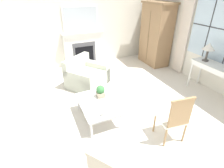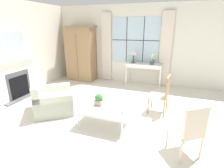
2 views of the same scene
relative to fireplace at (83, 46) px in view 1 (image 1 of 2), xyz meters
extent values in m
plane|color=silver|center=(2.91, -0.30, -0.66)|extent=(14.00, 14.00, 0.00)
cube|color=silver|center=(2.91, 2.73, 0.74)|extent=(7.20, 0.06, 2.80)
cube|color=silver|center=(2.91, 2.69, 0.91)|extent=(1.71, 0.01, 1.60)
cube|color=#2D2D33|center=(2.60, 2.69, 0.91)|extent=(0.02, 0.02, 1.60)
cube|color=#2D2D33|center=(2.91, 2.69, 0.91)|extent=(1.71, 0.02, 0.02)
cube|color=beige|center=(1.82, 2.65, 0.62)|extent=(0.38, 0.06, 2.52)
cube|color=silver|center=(-0.12, 0.30, 0.74)|extent=(0.06, 7.20, 2.80)
cube|color=#515156|center=(0.08, 0.00, -0.64)|extent=(0.34, 1.19, 0.04)
cube|color=white|center=(0.00, 0.00, -0.10)|extent=(0.18, 1.32, 1.13)
cube|color=white|center=(0.03, 0.00, 0.48)|extent=(0.24, 1.40, 0.04)
cube|color=black|center=(0.10, 0.00, -0.29)|extent=(0.02, 0.63, 0.62)
cube|color=#515156|center=(0.09, 0.00, -0.23)|extent=(0.01, 0.79, 0.78)
cube|color=white|center=(-0.07, 0.00, 0.89)|extent=(0.04, 1.16, 0.80)
cube|color=silver|center=(-0.05, 0.00, 0.89)|extent=(0.01, 1.08, 0.72)
cube|color=#93704C|center=(0.87, 2.35, 0.34)|extent=(1.07, 0.59, 2.01)
cube|color=olive|center=(0.87, 2.35, 1.37)|extent=(1.15, 0.65, 0.06)
cube|color=brown|center=(0.87, 2.05, 0.30)|extent=(0.01, 0.01, 1.69)
sphere|color=#997F4C|center=(0.82, 2.05, 0.34)|extent=(0.03, 0.03, 0.03)
sphere|color=#997F4C|center=(0.92, 2.05, 0.34)|extent=(0.03, 0.03, 0.03)
cube|color=white|center=(3.33, 2.41, 0.13)|extent=(1.27, 0.45, 0.03)
cube|color=white|center=(3.33, 2.41, 0.06)|extent=(1.22, 0.44, 0.10)
cylinder|color=white|center=(2.73, 2.22, -0.28)|extent=(0.04, 0.04, 0.78)
cylinder|color=white|center=(2.73, 2.60, -0.28)|extent=(0.04, 0.04, 0.78)
cylinder|color=#4C4742|center=(2.94, 2.41, 0.16)|extent=(0.16, 0.16, 0.02)
cylinder|color=#4C4742|center=(2.94, 2.41, 0.30)|extent=(0.05, 0.05, 0.27)
cone|color=white|center=(2.94, 2.41, 0.52)|extent=(0.30, 0.30, 0.17)
cube|color=beige|center=(1.55, -0.34, -0.45)|extent=(1.30, 1.32, 0.43)
cube|color=beige|center=(1.27, -0.56, -0.06)|extent=(0.73, 0.89, 0.36)
cube|color=beige|center=(1.31, -0.03, -0.38)|extent=(0.82, 0.69, 0.57)
cube|color=beige|center=(1.79, -0.66, -0.38)|extent=(0.82, 0.69, 0.57)
cube|color=beige|center=(4.03, 0.45, -0.24)|extent=(0.49, 0.49, 0.03)
cube|color=#9E7A51|center=(4.23, 0.42, 0.02)|extent=(0.08, 0.41, 0.49)
cube|color=#9E7A51|center=(4.23, 0.42, 0.28)|extent=(0.09, 0.43, 0.05)
cylinder|color=#9E7A51|center=(3.82, 0.28, -0.46)|extent=(0.04, 0.04, 0.41)
cylinder|color=#9E7A51|center=(3.87, 0.66, -0.46)|extent=(0.04, 0.04, 0.41)
cylinder|color=#9E7A51|center=(4.20, 0.24, -0.46)|extent=(0.04, 0.04, 0.41)
cylinder|color=#9E7A51|center=(4.24, 0.61, -0.46)|extent=(0.04, 0.04, 0.41)
cube|color=beige|center=(4.71, -1.09, 0.25)|extent=(0.37, 0.28, 0.05)
cylinder|color=beige|center=(4.33, -0.89, -0.46)|extent=(0.04, 0.04, 0.40)
cube|color=silver|center=(3.02, -0.56, -0.28)|extent=(1.06, 0.71, 0.03)
cube|color=beige|center=(3.02, -0.56, -0.31)|extent=(1.04, 0.70, 0.04)
cylinder|color=silver|center=(2.54, -0.87, -0.48)|extent=(0.04, 0.04, 0.38)
cylinder|color=silver|center=(3.50, -0.87, -0.48)|extent=(0.04, 0.04, 0.38)
cylinder|color=silver|center=(2.54, -0.26, -0.48)|extent=(0.04, 0.04, 0.38)
cylinder|color=silver|center=(3.50, -0.26, -0.48)|extent=(0.04, 0.04, 0.38)
cube|color=tan|center=(2.83, -0.43, -0.21)|extent=(0.17, 0.17, 0.11)
sphere|color=#38753D|center=(2.83, -0.43, -0.09)|extent=(0.18, 0.18, 0.18)
cylinder|color=silver|center=(3.45, -0.62, -0.26)|extent=(0.09, 0.09, 0.01)
cylinder|color=white|center=(3.45, -0.62, -0.20)|extent=(0.06, 0.06, 0.09)
cylinder|color=black|center=(3.45, -0.62, -0.15)|extent=(0.00, 0.00, 0.01)
camera|label=1|loc=(5.81, -1.48, 1.80)|focal=28.00mm
camera|label=2|loc=(4.29, -3.66, 1.40)|focal=28.00mm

